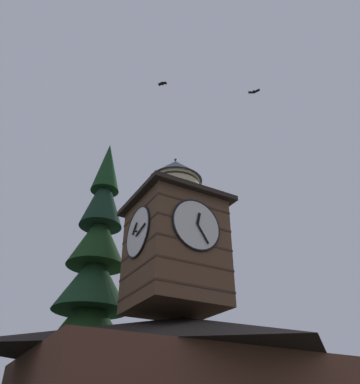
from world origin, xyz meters
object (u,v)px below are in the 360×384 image
(building_main, at_px, (183,384))
(pine_tree_behind, at_px, (91,305))
(flying_bird_high, at_px, (162,84))
(flying_bird_low, at_px, (254,92))
(moon, at_px, (108,337))
(clock_tower, at_px, (175,238))

(building_main, distance_m, pine_tree_behind, 6.92)
(building_main, relative_size, flying_bird_high, 25.84)
(flying_bird_low, bearing_deg, building_main, -51.91)
(flying_bird_low, bearing_deg, flying_bird_high, -33.60)
(moon, distance_m, flying_bird_high, 44.71)
(flying_bird_high, relative_size, flying_bird_low, 0.84)
(clock_tower, relative_size, flying_bird_high, 15.62)
(building_main, bearing_deg, flying_bird_high, 18.21)
(flying_bird_low, bearing_deg, clock_tower, -37.52)
(pine_tree_behind, height_order, flying_bird_low, flying_bird_low)
(flying_bird_high, bearing_deg, building_main, -161.79)
(building_main, relative_size, flying_bird_low, 21.62)
(clock_tower, relative_size, pine_tree_behind, 0.47)
(moon, bearing_deg, flying_bird_low, 79.73)
(flying_bird_high, height_order, flying_bird_low, flying_bird_high)
(building_main, xyz_separation_m, moon, (-11.17, -41.46, 9.47))
(clock_tower, distance_m, flying_bird_low, 10.80)
(building_main, bearing_deg, clock_tower, 40.28)
(building_main, relative_size, clock_tower, 1.65)
(building_main, distance_m, flying_bird_low, 16.87)
(building_main, distance_m, clock_tower, 6.67)
(moon, bearing_deg, pine_tree_behind, 68.68)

